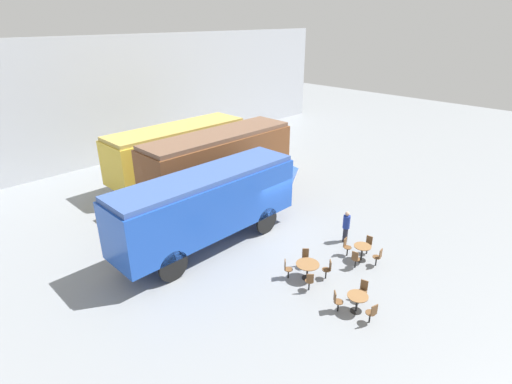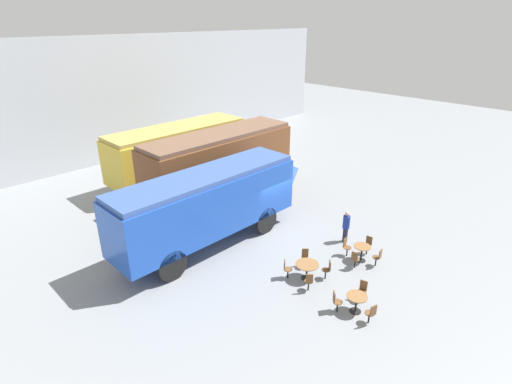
% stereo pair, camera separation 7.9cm
% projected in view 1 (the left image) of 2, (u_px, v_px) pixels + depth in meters
% --- Properties ---
extents(ground_plane, '(80.00, 80.00, 0.00)m').
position_uv_depth(ground_plane, '(271.00, 224.00, 21.31)').
color(ground_plane, gray).
extents(backdrop_wall, '(44.00, 0.15, 9.00)m').
position_uv_depth(backdrop_wall, '(117.00, 100.00, 29.47)').
color(backdrop_wall, '#B2B7C1').
rests_on(backdrop_wall, ground_plane).
extents(passenger_coach_vintage, '(9.38, 2.88, 3.73)m').
position_uv_depth(passenger_coach_vintage, '(178.00, 150.00, 25.99)').
color(passenger_coach_vintage, gold).
rests_on(passenger_coach_vintage, ground_plane).
extents(passenger_coach_wooden, '(9.60, 2.68, 4.04)m').
position_uv_depth(passenger_coach_wooden, '(219.00, 160.00, 23.52)').
color(passenger_coach_wooden, brown).
rests_on(passenger_coach_wooden, ground_plane).
extents(streamlined_locomotive, '(11.40, 2.42, 3.72)m').
position_uv_depth(streamlined_locomotive, '(220.00, 198.00, 18.98)').
color(streamlined_locomotive, blue).
rests_on(streamlined_locomotive, ground_plane).
extents(cafe_table_near, '(0.77, 0.77, 0.76)m').
position_uv_depth(cafe_table_near, '(362.00, 250.00, 17.92)').
color(cafe_table_near, black).
rests_on(cafe_table_near, ground_plane).
extents(cafe_table_mid, '(0.78, 0.78, 0.72)m').
position_uv_depth(cafe_table_mid, '(357.00, 299.00, 14.81)').
color(cafe_table_mid, black).
rests_on(cafe_table_mid, ground_plane).
extents(cafe_table_far, '(0.98, 0.98, 0.71)m').
position_uv_depth(cafe_table_far, '(308.00, 266.00, 16.68)').
color(cafe_table_far, black).
rests_on(cafe_table_far, ground_plane).
extents(cafe_chair_0, '(0.36, 0.37, 0.87)m').
position_uv_depth(cafe_chair_0, '(346.00, 246.00, 18.35)').
color(cafe_chair_0, black).
rests_on(cafe_chair_0, ground_plane).
extents(cafe_chair_1, '(0.37, 0.36, 0.87)m').
position_uv_depth(cafe_chair_1, '(355.00, 258.00, 17.38)').
color(cafe_chair_1, black).
rests_on(cafe_chair_1, ground_plane).
extents(cafe_chair_2, '(0.36, 0.37, 0.87)m').
position_uv_depth(cafe_chair_2, '(378.00, 256.00, 17.54)').
color(cafe_chair_2, black).
rests_on(cafe_chair_2, ground_plane).
extents(cafe_chair_3, '(0.37, 0.36, 0.87)m').
position_uv_depth(cafe_chair_3, '(368.00, 244.00, 18.51)').
color(cafe_chair_3, black).
rests_on(cafe_chair_3, ground_plane).
extents(cafe_chair_4, '(0.40, 0.40, 0.87)m').
position_uv_depth(cafe_chair_4, '(337.00, 300.00, 14.82)').
color(cafe_chair_4, black).
rests_on(cafe_chair_4, ground_plane).
extents(cafe_chair_5, '(0.37, 0.39, 0.87)m').
position_uv_depth(cafe_chair_5, '(372.00, 312.00, 14.21)').
color(cafe_chair_5, black).
rests_on(cafe_chair_5, ground_plane).
extents(cafe_chair_6, '(0.38, 0.36, 0.87)m').
position_uv_depth(cafe_chair_6, '(363.00, 289.00, 15.42)').
color(cafe_chair_6, black).
rests_on(cafe_chair_6, ground_plane).
extents(cafe_chair_7, '(0.40, 0.40, 0.87)m').
position_uv_depth(cafe_chair_7, '(306.00, 257.00, 17.50)').
color(cafe_chair_7, black).
rests_on(cafe_chair_7, ground_plane).
extents(cafe_chair_8, '(0.40, 0.40, 0.87)m').
position_uv_depth(cafe_chair_8, '(287.00, 268.00, 16.73)').
color(cafe_chair_8, black).
rests_on(cafe_chair_8, ground_plane).
extents(cafe_chair_9, '(0.40, 0.40, 0.87)m').
position_uv_depth(cafe_chair_9, '(310.00, 281.00, 15.92)').
color(cafe_chair_9, black).
rests_on(cafe_chair_9, ground_plane).
extents(cafe_chair_10, '(0.40, 0.40, 0.87)m').
position_uv_depth(cafe_chair_10, '(328.00, 268.00, 16.70)').
color(cafe_chair_10, black).
rests_on(cafe_chair_10, ground_plane).
extents(visitor_person, '(0.34, 0.34, 1.62)m').
position_uv_depth(visitor_person, '(346.00, 225.00, 19.34)').
color(visitor_person, '#262633').
rests_on(visitor_person, ground_plane).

